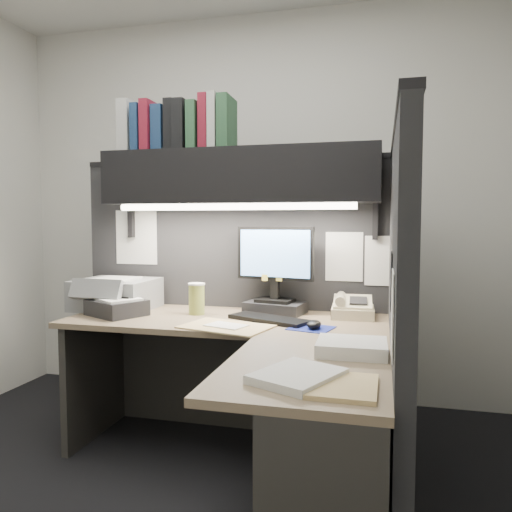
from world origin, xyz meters
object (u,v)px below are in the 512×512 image
(monitor, at_px, (275,279))
(notebook_stack, at_px, (117,307))
(keyboard, at_px, (269,319))
(printer, at_px, (116,294))
(desk, at_px, (260,415))
(overhead_shelf, at_px, (240,177))
(telephone, at_px, (353,309))
(coffee_cup, at_px, (197,300))

(monitor, xyz_separation_m, notebook_stack, (-0.84, -0.28, -0.15))
(monitor, bearing_deg, keyboard, -74.84)
(monitor, height_order, printer, monitor)
(keyboard, distance_m, printer, 0.98)
(printer, bearing_deg, monitor, 6.77)
(desk, relative_size, overhead_shelf, 1.10)
(monitor, relative_size, telephone, 2.09)
(monitor, bearing_deg, overhead_shelf, -163.98)
(overhead_shelf, distance_m, notebook_stack, 1.00)
(overhead_shelf, height_order, coffee_cup, overhead_shelf)
(telephone, bearing_deg, printer, -179.54)
(keyboard, bearing_deg, monitor, 117.95)
(keyboard, distance_m, coffee_cup, 0.45)
(telephone, xyz_separation_m, coffee_cup, (-0.85, -0.13, 0.04))
(desk, height_order, overhead_shelf, overhead_shelf)
(overhead_shelf, bearing_deg, telephone, 0.83)
(printer, bearing_deg, overhead_shelf, 6.79)
(overhead_shelf, relative_size, keyboard, 3.52)
(notebook_stack, bearing_deg, desk, -27.79)
(coffee_cup, relative_size, printer, 0.38)
(desk, height_order, notebook_stack, notebook_stack)
(keyboard, xyz_separation_m, telephone, (0.42, 0.22, 0.04))
(coffee_cup, height_order, notebook_stack, coffee_cup)
(monitor, bearing_deg, desk, -71.92)
(monitor, xyz_separation_m, printer, (-0.95, -0.09, -0.11))
(coffee_cup, xyz_separation_m, notebook_stack, (-0.42, -0.14, -0.04))
(keyboard, bearing_deg, notebook_stack, -153.58)
(desk, bearing_deg, coffee_cup, 129.44)
(printer, relative_size, notebook_stack, 1.53)
(desk, bearing_deg, keyboard, 98.65)
(printer, bearing_deg, telephone, 4.68)
(keyboard, xyz_separation_m, printer, (-0.97, 0.14, 0.08))
(keyboard, bearing_deg, printer, -164.85)
(keyboard, height_order, printer, printer)
(desk, bearing_deg, printer, 147.04)
(monitor, distance_m, printer, 0.96)
(overhead_shelf, height_order, notebook_stack, overhead_shelf)
(overhead_shelf, relative_size, monitor, 3.16)
(coffee_cup, bearing_deg, desk, -50.56)
(printer, bearing_deg, keyboard, -6.96)
(monitor, bearing_deg, coffee_cup, -151.04)
(monitor, height_order, keyboard, monitor)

